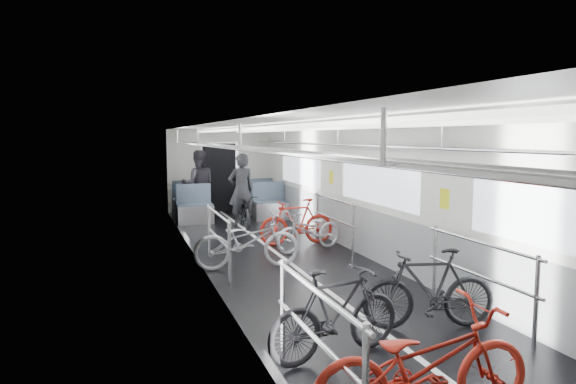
% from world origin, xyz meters
% --- Properties ---
extents(car_shell, '(3.02, 14.01, 2.41)m').
position_xyz_m(car_shell, '(0.00, 1.78, 1.13)').
color(car_shell, black).
rests_on(car_shell, ground).
extents(bike_left_near, '(1.84, 0.73, 0.95)m').
position_xyz_m(bike_left_near, '(-0.62, -4.76, 0.48)').
color(bike_left_near, red).
rests_on(bike_left_near, floor).
extents(bike_left_mid, '(1.60, 0.73, 0.93)m').
position_xyz_m(bike_left_mid, '(-0.78, -3.46, 0.46)').
color(bike_left_mid, black).
rests_on(bike_left_mid, floor).
extents(bike_left_far, '(1.81, 0.72, 0.93)m').
position_xyz_m(bike_left_far, '(-0.79, 0.24, 0.47)').
color(bike_left_far, '#ACACB0').
rests_on(bike_left_far, floor).
extents(bike_right_near, '(1.61, 0.76, 0.94)m').
position_xyz_m(bike_right_near, '(0.56, -3.06, 0.47)').
color(bike_right_near, black).
rests_on(bike_right_near, floor).
extents(bike_right_mid, '(1.61, 0.99, 0.80)m').
position_xyz_m(bike_right_mid, '(0.67, 1.16, 0.40)').
color(bike_right_mid, '#B9B8BD').
rests_on(bike_right_mid, floor).
extents(bike_right_far, '(1.57, 0.45, 0.95)m').
position_xyz_m(bike_right_far, '(0.61, 1.76, 0.47)').
color(bike_right_far, red).
rests_on(bike_right_far, floor).
extents(bike_aisle, '(0.64, 1.55, 0.79)m').
position_xyz_m(bike_aisle, '(0.07, 4.11, 0.40)').
color(bike_aisle, black).
rests_on(bike_aisle, floor).
extents(person_standing, '(0.70, 0.51, 1.79)m').
position_xyz_m(person_standing, '(0.02, 4.21, 0.90)').
color(person_standing, black).
rests_on(person_standing, floor).
extents(person_seated, '(0.96, 0.78, 1.84)m').
position_xyz_m(person_seated, '(-0.80, 5.74, 0.92)').
color(person_seated, '#2B282F').
rests_on(person_seated, floor).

